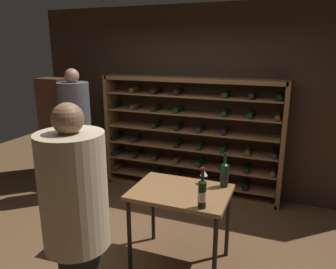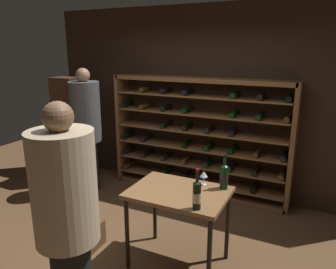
% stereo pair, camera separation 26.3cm
% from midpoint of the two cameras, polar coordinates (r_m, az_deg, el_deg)
% --- Properties ---
extents(ground_plane, '(9.95, 9.95, 0.00)m').
position_cam_midpoint_polar(ground_plane, '(3.74, -2.26, -20.73)').
color(ground_plane, brown).
extents(back_wall, '(5.27, 0.10, 2.79)m').
position_cam_midpoint_polar(back_wall, '(4.92, 8.54, 5.70)').
color(back_wall, '#332319').
rests_on(back_wall, ground).
extents(wine_rack, '(2.73, 0.32, 1.77)m').
position_cam_midpoint_polar(wine_rack, '(4.86, 6.86, -0.64)').
color(wine_rack, brown).
rests_on(wine_rack, ground).
extents(tasting_table, '(0.96, 0.68, 0.82)m').
position_cam_midpoint_polar(tasting_table, '(3.28, 4.25, -11.47)').
color(tasting_table, brown).
rests_on(tasting_table, ground).
extents(person_host_in_suit, '(0.48, 0.48, 1.84)m').
position_cam_midpoint_polar(person_host_in_suit, '(2.53, -14.61, -13.25)').
color(person_host_in_suit, black).
rests_on(person_host_in_suit, ground).
extents(person_guest_khaki, '(0.45, 0.45, 1.90)m').
position_cam_midpoint_polar(person_guest_khaki, '(4.97, -12.80, 1.53)').
color(person_guest_khaki, '#303030').
rests_on(person_guest_khaki, ground).
extents(wine_crate, '(0.50, 0.37, 0.28)m').
position_cam_midpoint_polar(wine_crate, '(3.93, -13.44, -16.74)').
color(wine_crate, brown).
rests_on(wine_crate, ground).
extents(display_cabinet, '(0.44, 0.36, 1.73)m').
position_cam_midpoint_polar(display_cabinet, '(5.58, -15.57, 0.85)').
color(display_cabinet, '#4C2D1E').
rests_on(display_cabinet, ground).
extents(wine_bottle_black_capsule, '(0.09, 0.09, 0.36)m').
position_cam_midpoint_polar(wine_bottle_black_capsule, '(3.30, 12.17, -7.25)').
color(wine_bottle_black_capsule, black).
rests_on(wine_bottle_black_capsule, tasting_table).
extents(wine_bottle_red_label, '(0.08, 0.08, 0.37)m').
position_cam_midpoint_polar(wine_bottle_red_label, '(2.86, 7.80, -10.52)').
color(wine_bottle_red_label, black).
rests_on(wine_bottle_red_label, tasting_table).
extents(wine_glass_stemmed_right, '(0.08, 0.08, 0.15)m').
position_cam_midpoint_polar(wine_glass_stemmed_right, '(3.36, 8.59, -7.08)').
color(wine_glass_stemmed_right, silver).
rests_on(wine_glass_stemmed_right, tasting_table).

